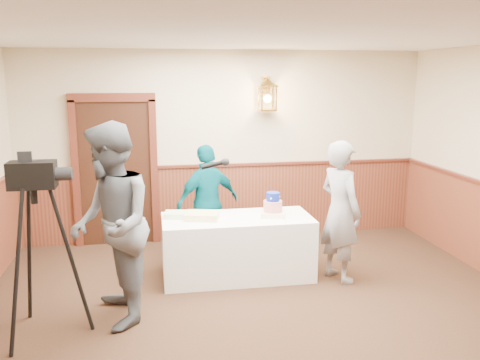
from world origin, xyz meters
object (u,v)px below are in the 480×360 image
at_px(tv_camera_rig, 39,259).
at_px(interviewer, 111,225).
at_px(assistant_p, 208,203).
at_px(sheet_cake_green, 177,215).
at_px(baker, 340,211).
at_px(display_table, 237,247).
at_px(sheet_cake_yellow, 202,216).
at_px(tiered_cake, 273,207).

bearing_deg(tv_camera_rig, interviewer, 11.56).
bearing_deg(assistant_p, sheet_cake_green, 27.83).
distance_m(interviewer, baker, 2.68).
distance_m(interviewer, assistant_p, 2.00).
bearing_deg(tv_camera_rig, sheet_cake_green, 42.12).
bearing_deg(display_table, baker, -13.92).
height_order(sheet_cake_yellow, baker, baker).
relative_size(baker, assistant_p, 1.09).
bearing_deg(sheet_cake_green, assistant_p, 51.73).
distance_m(sheet_cake_green, assistant_p, 0.71).
height_order(display_table, baker, baker).
bearing_deg(display_table, interviewer, -145.49).
bearing_deg(tv_camera_rig, display_table, 27.72).
distance_m(sheet_cake_yellow, tv_camera_rig, 1.96).
xyz_separation_m(tiered_cake, tv_camera_rig, (-2.49, -1.09, -0.11)).
bearing_deg(tiered_cake, baker, -20.68).
relative_size(tiered_cake, assistant_p, 0.22).
bearing_deg(interviewer, tv_camera_rig, -87.67).
bearing_deg(tiered_cake, assistant_p, 136.16).
bearing_deg(baker, sheet_cake_green, 56.28).
relative_size(sheet_cake_yellow, baker, 0.23).
relative_size(display_table, tiered_cake, 5.28).
bearing_deg(tv_camera_rig, sheet_cake_yellow, 33.57).
bearing_deg(baker, assistant_p, 35.13).
relative_size(sheet_cake_green, tv_camera_rig, 0.17).
xyz_separation_m(interviewer, baker, (2.59, 0.67, -0.16)).
bearing_deg(assistant_p, tiered_cake, 112.26).
distance_m(display_table, assistant_p, 0.84).
xyz_separation_m(display_table, assistant_p, (-0.28, 0.68, 0.40)).
bearing_deg(sheet_cake_yellow, assistant_p, 78.11).
bearing_deg(sheet_cake_green, display_table, -9.75).
bearing_deg(sheet_cake_yellow, display_table, 0.16).
bearing_deg(sheet_cake_green, tv_camera_rig, -137.35).
relative_size(sheet_cake_yellow, tv_camera_rig, 0.23).
relative_size(tiered_cake, tv_camera_rig, 0.20).
distance_m(tiered_cake, tv_camera_rig, 2.72).
xyz_separation_m(baker, assistant_p, (-1.47, 0.97, -0.07)).
relative_size(tiered_cake, sheet_cake_yellow, 0.88).
bearing_deg(sheet_cake_yellow, baker, -10.31).
bearing_deg(sheet_cake_yellow, sheet_cake_green, 157.06).
distance_m(tiered_cake, baker, 0.81).
height_order(baker, assistant_p, baker).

